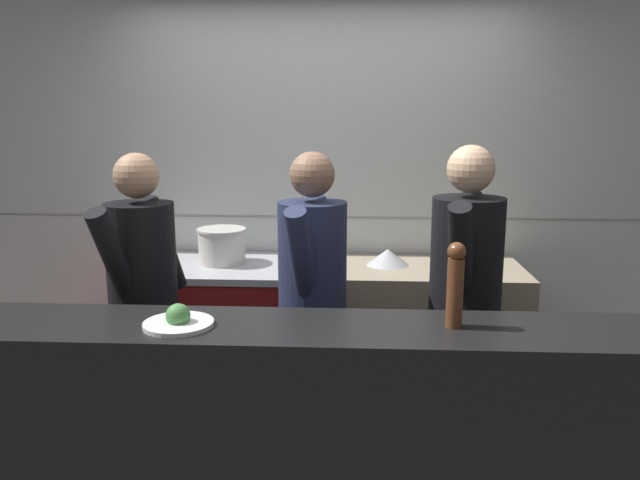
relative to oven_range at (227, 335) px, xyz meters
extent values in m
cube|color=silver|center=(0.60, 0.40, 0.84)|extent=(8.00, 0.06, 2.60)
cube|color=gray|center=(0.60, 0.37, 0.69)|extent=(8.00, 0.00, 0.01)
cube|color=maroon|center=(0.00, 0.00, -0.02)|extent=(1.17, 0.70, 0.88)
cube|color=#B7BABF|center=(0.00, 0.00, 0.44)|extent=(1.20, 0.71, 0.04)
cube|color=#B7BABF|center=(0.00, -0.33, 0.04)|extent=(1.06, 0.03, 0.10)
cube|color=gray|center=(1.21, 0.00, 0.00)|extent=(1.18, 0.65, 0.91)
cube|color=black|center=(1.21, -0.30, -0.41)|extent=(1.16, 0.04, 0.10)
cube|color=black|center=(0.61, -1.38, 0.05)|extent=(3.17, 0.45, 1.02)
cylinder|color=beige|center=(-0.02, 0.03, 0.56)|extent=(0.28, 0.28, 0.22)
cylinder|color=beige|center=(-0.02, 0.03, 0.67)|extent=(0.30, 0.30, 0.01)
cone|color=#B7BABF|center=(0.99, 0.05, 0.50)|extent=(0.26, 0.26, 0.10)
cylinder|color=white|center=(0.12, -1.42, 0.57)|extent=(0.27, 0.27, 0.02)
sphere|color=#4C8C47|center=(0.12, -1.42, 0.60)|extent=(0.09, 0.09, 0.09)
cylinder|color=brown|center=(1.17, -1.36, 0.69)|extent=(0.06, 0.06, 0.27)
sphere|color=brown|center=(1.17, -1.36, 0.86)|extent=(0.07, 0.07, 0.07)
cube|color=black|center=(-0.24, -0.77, -0.08)|extent=(0.32, 0.25, 0.77)
cylinder|color=black|center=(-0.24, -0.77, 0.63)|extent=(0.41, 0.41, 0.63)
sphere|color=tan|center=(-0.24, -0.77, 1.07)|extent=(0.22, 0.22, 0.22)
cylinder|color=black|center=(-0.19, -0.58, 0.70)|extent=(0.18, 0.33, 0.53)
cylinder|color=black|center=(-0.30, -0.96, 0.70)|extent=(0.18, 0.33, 0.53)
cube|color=black|center=(0.59, -0.72, -0.07)|extent=(0.31, 0.23, 0.77)
cylinder|color=#262D4C|center=(0.59, -0.72, 0.63)|extent=(0.39, 0.39, 0.64)
sphere|color=#8C664C|center=(0.59, -0.72, 1.08)|extent=(0.22, 0.22, 0.22)
cylinder|color=#262D4C|center=(0.62, -0.53, 0.70)|extent=(0.15, 0.33, 0.53)
cylinder|color=#262D4C|center=(0.55, -0.91, 0.70)|extent=(0.15, 0.33, 0.53)
cube|color=black|center=(1.32, -0.74, -0.07)|extent=(0.33, 0.27, 0.79)
cylinder|color=black|center=(1.32, -0.74, 0.65)|extent=(0.43, 0.43, 0.65)
sphere|color=#D8AD84|center=(1.32, -0.74, 1.11)|extent=(0.22, 0.22, 0.22)
cylinder|color=black|center=(1.38, -0.55, 0.73)|extent=(0.19, 0.34, 0.54)
cylinder|color=black|center=(1.27, -0.93, 0.73)|extent=(0.19, 0.34, 0.54)
camera|label=1|loc=(0.79, -3.66, 1.37)|focal=35.00mm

